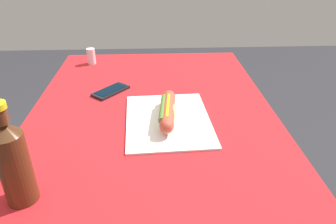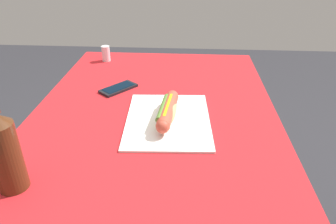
{
  "view_description": "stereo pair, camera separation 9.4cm",
  "coord_description": "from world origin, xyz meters",
  "px_view_note": "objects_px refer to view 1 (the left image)",
  "views": [
    {
      "loc": [
        -0.88,
        -0.01,
        1.24
      ],
      "look_at": [
        -0.06,
        -0.05,
        0.78
      ],
      "focal_mm": 33.73,
      "sensor_mm": 36.0,
      "label": 1
    },
    {
      "loc": [
        -0.88,
        -0.1,
        1.24
      ],
      "look_at": [
        -0.06,
        -0.05,
        0.78
      ],
      "focal_mm": 33.73,
      "sensor_mm": 36.0,
      "label": 2
    }
  ],
  "objects_px": {
    "cell_phone": "(111,91)",
    "hot_dog": "(168,111)",
    "salt_shaker": "(91,56)",
    "soda_bottle": "(13,161)"
  },
  "relations": [
    {
      "from": "cell_phone",
      "to": "hot_dog",
      "type": "bearing_deg",
      "value": -137.17
    },
    {
      "from": "hot_dog",
      "to": "cell_phone",
      "type": "relative_size",
      "value": 1.57
    },
    {
      "from": "hot_dog",
      "to": "salt_shaker",
      "type": "xyz_separation_m",
      "value": [
        0.51,
        0.31,
        -0.0
      ]
    },
    {
      "from": "cell_phone",
      "to": "soda_bottle",
      "type": "bearing_deg",
      "value": 166.13
    },
    {
      "from": "salt_shaker",
      "to": "cell_phone",
      "type": "bearing_deg",
      "value": -158.88
    },
    {
      "from": "soda_bottle",
      "to": "hot_dog",
      "type": "bearing_deg",
      "value": -46.13
    },
    {
      "from": "salt_shaker",
      "to": "hot_dog",
      "type": "bearing_deg",
      "value": -148.63
    },
    {
      "from": "hot_dog",
      "to": "soda_bottle",
      "type": "relative_size",
      "value": 0.98
    },
    {
      "from": "cell_phone",
      "to": "soda_bottle",
      "type": "distance_m",
      "value": 0.54
    },
    {
      "from": "soda_bottle",
      "to": "salt_shaker",
      "type": "xyz_separation_m",
      "value": [
        0.82,
        -0.01,
        -0.07
      ]
    }
  ]
}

